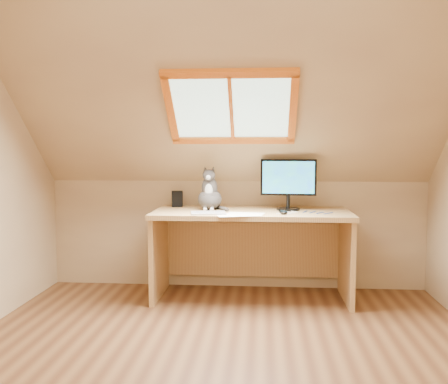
{
  "coord_description": "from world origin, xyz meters",
  "views": [
    {
      "loc": [
        0.25,
        -2.89,
        1.31
      ],
      "look_at": [
        -0.05,
        1.0,
        0.96
      ],
      "focal_mm": 40.0,
      "sensor_mm": 36.0,
      "label": 1
    }
  ],
  "objects": [
    {
      "name": "ground",
      "position": [
        0.0,
        0.0,
        0.0
      ],
      "size": [
        3.5,
        3.5,
        0.0
      ],
      "primitive_type": "plane",
      "color": "brown",
      "rests_on": "ground"
    },
    {
      "name": "room_shell",
      "position": [
        0.0,
        -0.09,
        1.43
      ],
      "size": [
        3.52,
        3.52,
        2.41
      ],
      "color": "tan",
      "rests_on": "ground"
    },
    {
      "name": "desk",
      "position": [
        0.16,
        1.45,
        0.54
      ],
      "size": [
        1.69,
        0.74,
        0.77
      ],
      "color": "tan",
      "rests_on": "ground"
    },
    {
      "name": "monitor",
      "position": [
        0.47,
        1.45,
        1.02
      ],
      "size": [
        0.48,
        0.2,
        0.44
      ],
      "color": "black",
      "rests_on": "desk"
    },
    {
      "name": "cat",
      "position": [
        -0.21,
        1.43,
        0.91
      ],
      "size": [
        0.21,
        0.26,
        0.39
      ],
      "color": "#433D3B",
      "rests_on": "desk"
    },
    {
      "name": "desk_speaker",
      "position": [
        -0.54,
        1.63,
        0.84
      ],
      "size": [
        0.12,
        0.12,
        0.14
      ],
      "primitive_type": "cube",
      "rotation": [
        0.0,
        0.0,
        0.2
      ],
      "color": "black",
      "rests_on": "desk"
    },
    {
      "name": "graphics_tablet",
      "position": [
        -0.2,
        1.16,
        0.78
      ],
      "size": [
        0.31,
        0.25,
        0.01
      ],
      "primitive_type": "cube",
      "rotation": [
        0.0,
        0.0,
        0.18
      ],
      "color": "#B2B2B7",
      "rests_on": "desk"
    },
    {
      "name": "mouse",
      "position": [
        0.42,
        1.16,
        0.79
      ],
      "size": [
        0.09,
        0.13,
        0.04
      ],
      "primitive_type": "ellipsoid",
      "rotation": [
        0.0,
        0.0,
        0.32
      ],
      "color": "black",
      "rests_on": "desk"
    },
    {
      "name": "papers",
      "position": [
        0.11,
        1.12,
        0.77
      ],
      "size": [
        0.33,
        0.27,
        0.0
      ],
      "color": "white",
      "rests_on": "desk"
    },
    {
      "name": "cables",
      "position": [
        0.6,
        1.26,
        0.77
      ],
      "size": [
        0.51,
        0.26,
        0.01
      ],
      "color": "silver",
      "rests_on": "desk"
    }
  ]
}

